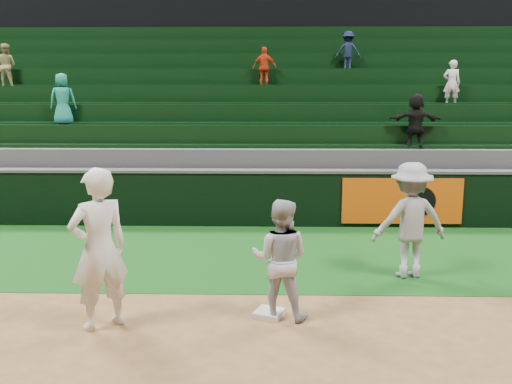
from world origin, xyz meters
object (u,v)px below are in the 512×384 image
(first_base, at_px, (269,313))
(first_baseman, at_px, (99,249))
(base_coach, at_px, (410,220))
(baserunner, at_px, (280,259))

(first_base, xyz_separation_m, first_baseman, (-2.15, -0.39, 1.00))
(first_baseman, distance_m, base_coach, 4.88)
(first_baseman, xyz_separation_m, baserunner, (2.30, 0.38, -0.23))
(first_base, height_order, first_baseman, first_baseman)
(first_base, height_order, baserunner, baserunner)
(baserunner, height_order, base_coach, base_coach)
(base_coach, bearing_deg, first_base, 27.56)
(baserunner, relative_size, base_coach, 0.87)
(first_baseman, relative_size, baserunner, 1.29)
(first_base, distance_m, base_coach, 2.96)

